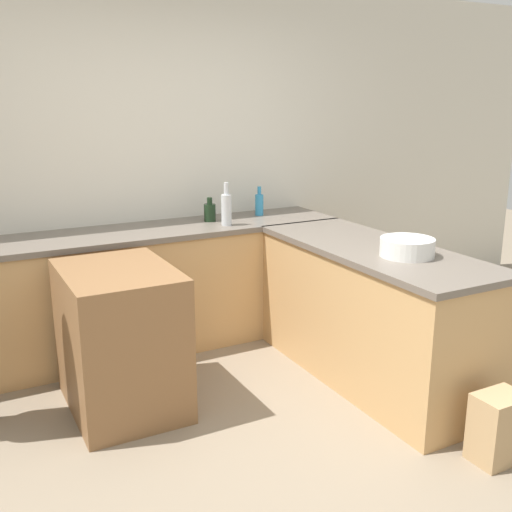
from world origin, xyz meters
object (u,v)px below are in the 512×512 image
Objects in this scene: mixing_bowl at (407,247)px; paper_bag at (498,428)px; wine_bottle_dark at (210,212)px; island_table at (121,339)px; vinegar_bottle_clear at (226,209)px; dish_soap_bottle at (259,204)px.

paper_bag is at bearing -93.10° from mixing_bowl.
wine_bottle_dark is at bearing 112.23° from mixing_bowl.
wine_bottle_dark is at bearing 41.63° from island_table.
mixing_bowl is at bearing 86.90° from paper_bag.
wine_bottle_dark is 0.50× the size of paper_bag.
dish_soap_bottle is at bearing 30.27° from vinegar_bottle_clear.
vinegar_bottle_clear is 2.35m from paper_bag.
paper_bag is at bearing -86.94° from dish_soap_bottle.
island_table is at bearing -138.37° from wine_bottle_dark.
island_table is 1.40m from wine_bottle_dark.
vinegar_bottle_clear reaches higher than wine_bottle_dark.
wine_bottle_dark is (-0.05, 0.20, -0.05)m from vinegar_bottle_clear.
vinegar_bottle_clear is 0.47m from dish_soap_bottle.
vinegar_bottle_clear is at bearing 33.08° from island_table.
vinegar_bottle_clear is at bearing 103.96° from paper_bag.
mixing_bowl reaches higher than island_table.
island_table is 1.77m from dish_soap_bottle.
dish_soap_bottle is (1.42, 0.90, 0.56)m from island_table.
wine_bottle_dark is (0.97, 0.86, 0.54)m from island_table.
vinegar_bottle_clear is (1.01, 0.66, 0.59)m from island_table.
mixing_bowl is (1.59, -0.66, 0.52)m from island_table.
vinegar_bottle_clear is at bearing 113.41° from mixing_bowl.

